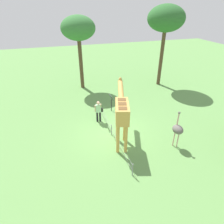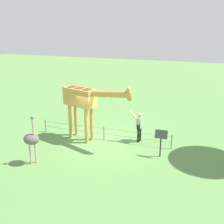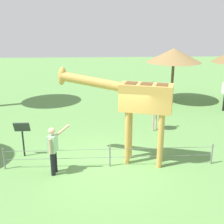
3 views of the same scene
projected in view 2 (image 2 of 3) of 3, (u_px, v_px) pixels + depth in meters
name	position (u px, v px, depth m)	size (l,w,h in m)	color
ground_plane	(103.00, 141.00, 13.82)	(60.00, 60.00, 0.00)	#60934C
giraffe	(85.00, 100.00, 13.24)	(3.90, 1.61, 3.25)	gold
visitor	(139.00, 125.00, 13.55)	(0.72, 0.59, 1.67)	black
ostrich	(31.00, 139.00, 11.33)	(0.70, 0.56, 2.25)	#CC9E93
info_sign	(161.00, 138.00, 11.99)	(0.56, 0.21, 1.32)	black
wire_fence	(104.00, 133.00, 13.90)	(7.05, 0.05, 0.75)	slate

